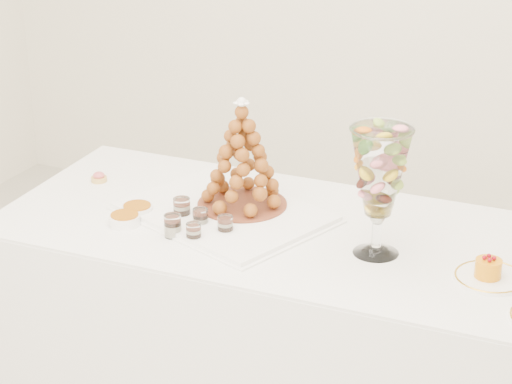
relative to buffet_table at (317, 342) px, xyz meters
The scene contains 14 objects.
buffet_table is the anchor object (origin of this frame).
lace_tray 0.51m from the buffet_table, behind, with size 0.60×0.45×0.02m, color white.
macaron_vase 0.67m from the buffet_table, 13.65° to the right, with size 0.18×0.18×0.39m.
cake_plate 0.67m from the buffet_table, ahead, with size 0.20×0.20×0.01m, color white.
pink_tart 0.94m from the buffet_table, behind, with size 0.05×0.05×0.03m.
verrine_a 0.61m from the buffet_table, 168.17° to the right, with size 0.05×0.05×0.07m, color white.
verrine_b 0.56m from the buffet_table, 161.08° to the right, with size 0.05×0.05×0.06m, color white.
verrine_c 0.51m from the buffet_table, 152.04° to the right, with size 0.05×0.05×0.06m, color white.
verrine_d 0.62m from the buffet_table, 152.39° to the right, with size 0.05×0.05×0.07m, color white.
verrine_e 0.57m from the buffet_table, 145.67° to the right, with size 0.05×0.05×0.06m, color white.
ramekin_back 0.72m from the buffet_table, 168.22° to the right, with size 0.10×0.10×0.03m, color white.
ramekin_front 0.73m from the buffet_table, 161.13° to the right, with size 0.10×0.10×0.03m, color white.
croquembouche 0.65m from the buffet_table, 169.50° to the left, with size 0.29×0.29×0.36m.
mousse_cake 0.69m from the buffet_table, ahead, with size 0.07×0.07×0.07m.
Camera 1 is at (1.15, -2.24, 2.10)m, focal length 70.00 mm.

